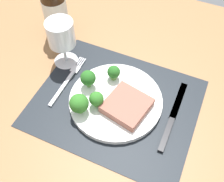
# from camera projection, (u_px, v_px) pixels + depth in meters

# --- Properties ---
(ground_plane) EXTENTS (1.40, 1.10, 0.03)m
(ground_plane) POSITION_uv_depth(u_px,v_px,m) (116.00, 106.00, 0.73)
(ground_plane) COLOR brown
(placemat) EXTENTS (0.43, 0.35, 0.00)m
(placemat) POSITION_uv_depth(u_px,v_px,m) (116.00, 102.00, 0.72)
(placemat) COLOR black
(placemat) RESTS_ON ground_plane
(plate) EXTENTS (0.25, 0.25, 0.02)m
(plate) POSITION_uv_depth(u_px,v_px,m) (116.00, 101.00, 0.71)
(plate) COLOR white
(plate) RESTS_ON placemat
(steak) EXTENTS (0.12, 0.12, 0.02)m
(steak) POSITION_uv_depth(u_px,v_px,m) (127.00, 105.00, 0.68)
(steak) COLOR #8C5647
(steak) RESTS_ON plate
(broccoli_front_edge) EXTENTS (0.04, 0.04, 0.06)m
(broccoli_front_edge) POSITION_uv_depth(u_px,v_px,m) (88.00, 78.00, 0.70)
(broccoli_front_edge) COLOR #5B8942
(broccoli_front_edge) RESTS_ON plate
(broccoli_back_left) EXTENTS (0.04, 0.04, 0.05)m
(broccoli_back_left) POSITION_uv_depth(u_px,v_px,m) (96.00, 99.00, 0.67)
(broccoli_back_left) COLOR #6B994C
(broccoli_back_left) RESTS_ON plate
(broccoli_near_fork) EXTENTS (0.04, 0.04, 0.05)m
(broccoli_near_fork) POSITION_uv_depth(u_px,v_px,m) (114.00, 72.00, 0.73)
(broccoli_near_fork) COLOR #5B8942
(broccoli_near_fork) RESTS_ON plate
(broccoli_center) EXTENTS (0.05, 0.05, 0.06)m
(broccoli_center) POSITION_uv_depth(u_px,v_px,m) (79.00, 104.00, 0.65)
(broccoli_center) COLOR #6B994C
(broccoli_center) RESTS_ON plate
(fork) EXTENTS (0.02, 0.19, 0.01)m
(fork) POSITION_uv_depth(u_px,v_px,m) (68.00, 80.00, 0.76)
(fork) COLOR silver
(fork) RESTS_ON placemat
(knife) EXTENTS (0.02, 0.23, 0.01)m
(knife) POSITION_uv_depth(u_px,v_px,m) (171.00, 120.00, 0.68)
(knife) COLOR black
(knife) RESTS_ON placemat
(wine_bottle) EXTENTS (0.08, 0.08, 0.30)m
(wine_bottle) POSITION_uv_depth(u_px,v_px,m) (54.00, 5.00, 0.80)
(wine_bottle) COLOR #331E0F
(wine_bottle) RESTS_ON ground_plane
(wine_glass) EXTENTS (0.08, 0.08, 0.15)m
(wine_glass) POSITION_uv_depth(u_px,v_px,m) (61.00, 36.00, 0.73)
(wine_glass) COLOR silver
(wine_glass) RESTS_ON ground_plane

